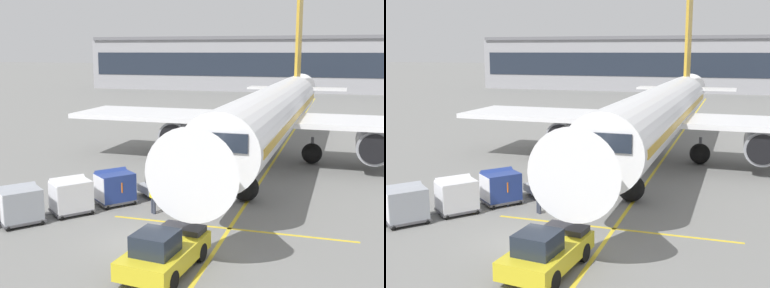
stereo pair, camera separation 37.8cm
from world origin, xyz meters
The scene contains 17 objects.
ground_plane centered at (0.00, 0.00, 0.00)m, with size 600.00×600.00×0.00m, color slate.
parked_airplane centered at (3.37, 17.32, 3.83)m, with size 31.30×41.23×14.08m.
belt_loader centered at (-1.23, 7.48, 0.88)m, with size 4.35×4.81×3.14m.
baggage_cart_lead centered at (-3.58, 4.55, 1.00)m, with size 2.51×2.61×1.91m.
baggage_cart_second centered at (-5.01, 2.36, 1.00)m, with size 2.51×2.61×1.91m.
baggage_cart_third centered at (-6.59, 0.26, 1.00)m, with size 2.51×2.61×1.91m.
pushback_tug centered at (2.02, -2.68, 0.83)m, with size 2.57×4.60×1.83m.
ground_crew_by_loader centered at (-3.70, 5.65, 1.00)m, with size 0.29×0.57×1.74m.
ground_crew_by_carts centered at (-3.05, 4.33, 1.00)m, with size 0.40×0.51×1.74m.
ground_crew_marshaller centered at (-0.91, 3.64, 1.00)m, with size 0.48×0.42×1.74m.
ground_crew_wingwalker centered at (-0.17, 5.07, 1.00)m, with size 0.32×0.56×1.74m.
safety_cone_engine_keepout centered at (-3.31, 12.97, 0.30)m, with size 0.54×0.54×0.62m.
safety_cone_wingtip centered at (-1.88, 17.56, 0.33)m, with size 0.60×0.60×0.68m.
safety_cone_nose_mark centered at (-3.06, 14.42, 0.32)m, with size 0.59×0.59×0.67m.
apron_guidance_line_lead_in centered at (3.39, 16.60, 0.00)m, with size 0.20×110.00×0.01m.
apron_guidance_line_stop_bar centered at (3.36, 2.62, 0.00)m, with size 12.00×0.20×0.01m.
terminal_building centered at (-0.88, 90.75, 5.65)m, with size 90.98×18.16×11.41m.
Camera 2 is at (8.64, -19.25, 8.39)m, focal length 46.09 mm.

